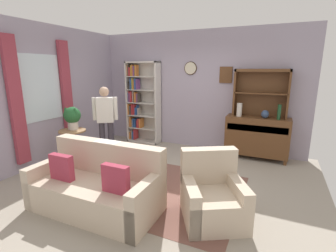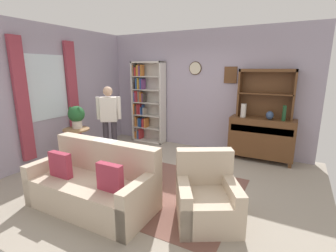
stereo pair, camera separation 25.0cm
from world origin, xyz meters
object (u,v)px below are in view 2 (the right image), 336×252
at_px(vase_tall, 243,110).
at_px(coffee_table, 129,163).
at_px(sideboard, 261,137).
at_px(vase_round, 270,115).
at_px(sideboard_hutch, 266,87).
at_px(book_stack, 135,159).
at_px(couch_floral, 94,185).
at_px(plant_stand, 77,142).
at_px(armchair_floral, 207,199).
at_px(person_reading, 109,117).
at_px(bottle_wine, 284,113).
at_px(potted_plant_large, 76,115).
at_px(bookshelf, 146,102).

height_order(vase_tall, coffee_table, vase_tall).
distance_m(sideboard, vase_round, 0.52).
xyz_separation_m(sideboard_hutch, book_stack, (-1.72, -2.27, -1.11)).
height_order(vase_tall, couch_floral, vase_tall).
height_order(sideboard, coffee_table, sideboard).
bearing_deg(plant_stand, vase_round, 28.43).
distance_m(vase_tall, armchair_floral, 2.61).
bearing_deg(coffee_table, person_reading, 143.97).
distance_m(plant_stand, person_reading, 0.83).
relative_size(bottle_wine, couch_floral, 0.17).
relative_size(potted_plant_large, person_reading, 0.29).
xyz_separation_m(couch_floral, coffee_table, (-0.02, 0.83, 0.04)).
distance_m(sideboard, person_reading, 3.27).
bearing_deg(vase_tall, armchair_floral, -87.89).
xyz_separation_m(couch_floral, plant_stand, (-1.50, 1.06, 0.14)).
height_order(sideboard_hutch, plant_stand, sideboard_hutch).
bearing_deg(person_reading, vase_tall, 26.85).
height_order(bookshelf, vase_round, bookshelf).
bearing_deg(person_reading, vase_round, 23.02).
xyz_separation_m(plant_stand, book_stack, (1.61, -0.23, -0.00)).
relative_size(sideboard, vase_tall, 4.54).
xyz_separation_m(sideboard_hutch, vase_tall, (-0.39, -0.19, -0.50)).
bearing_deg(vase_round, bottle_wine, -4.95).
distance_m(bottle_wine, couch_floral, 3.73).
distance_m(plant_stand, coffee_table, 1.50).
distance_m(vase_tall, couch_floral, 3.34).
distance_m(couch_floral, coffee_table, 0.83).
relative_size(vase_tall, plant_stand, 0.39).
distance_m(bookshelf, couch_floral, 3.36).
bearing_deg(bottle_wine, coffee_table, -137.12).
xyz_separation_m(vase_round, armchair_floral, (-0.43, -2.51, -0.72)).
relative_size(bottle_wine, coffee_table, 0.38).
relative_size(vase_tall, couch_floral, 0.16).
bearing_deg(armchair_floral, sideboard, 83.39).
xyz_separation_m(vase_tall, person_reading, (-2.55, -1.29, -0.16)).
xyz_separation_m(bookshelf, armchair_floral, (2.65, -2.65, -0.76)).
bearing_deg(sideboard, bookshelf, 178.41).
bearing_deg(vase_tall, vase_round, 1.49).
height_order(sideboard, sideboard_hutch, sideboard_hutch).
bearing_deg(couch_floral, sideboard, 58.63).
bearing_deg(coffee_table, bottle_wine, 42.88).
bearing_deg(sideboard, couch_floral, -121.37).
distance_m(sideboard_hutch, person_reading, 3.35).
relative_size(bottle_wine, potted_plant_large, 0.67).
relative_size(sideboard, plant_stand, 1.78).
bearing_deg(plant_stand, sideboard_hutch, 31.60).
xyz_separation_m(potted_plant_large, coffee_table, (1.50, -0.28, -0.64)).
relative_size(sideboard_hutch, vase_tall, 3.84).
xyz_separation_m(vase_round, couch_floral, (-1.96, -2.93, -0.69)).
bearing_deg(couch_floral, potted_plant_large, 143.83).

